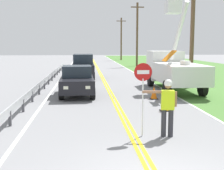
{
  "coord_description": "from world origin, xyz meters",
  "views": [
    {
      "loc": [
        -1.49,
        -5.84,
        2.89
      ],
      "look_at": [
        -0.37,
        6.67,
        1.2
      ],
      "focal_mm": 48.02,
      "sensor_mm": 36.0,
      "label": 1
    }
  ],
  "objects_px": {
    "utility_bucket_truck": "(172,68)",
    "traffic_cone_lead": "(165,103)",
    "oncoming_sedan_nearest": "(77,81)",
    "oncoming_suv_second": "(83,66)",
    "stop_sign_paddle": "(143,83)",
    "utility_pole_mid": "(137,33)",
    "traffic_cone_mid": "(154,93)",
    "utility_pole_far": "(121,38)",
    "flagger_worker": "(167,104)",
    "utility_pole_near": "(193,21)"
  },
  "relations": [
    {
      "from": "utility_pole_far",
      "to": "traffic_cone_lead",
      "type": "bearing_deg",
      "value": -94.38
    },
    {
      "from": "oncoming_suv_second",
      "to": "traffic_cone_lead",
      "type": "relative_size",
      "value": 6.59
    },
    {
      "from": "oncoming_sedan_nearest",
      "to": "traffic_cone_mid",
      "type": "xyz_separation_m",
      "value": [
        4.13,
        -1.53,
        -0.5
      ]
    },
    {
      "from": "utility_bucket_truck",
      "to": "utility_pole_mid",
      "type": "distance_m",
      "value": 22.39
    },
    {
      "from": "utility_pole_mid",
      "to": "traffic_cone_lead",
      "type": "distance_m",
      "value": 28.79
    },
    {
      "from": "oncoming_suv_second",
      "to": "traffic_cone_lead",
      "type": "xyz_separation_m",
      "value": [
        3.64,
        -13.39,
        -0.72
      ]
    },
    {
      "from": "flagger_worker",
      "to": "stop_sign_paddle",
      "type": "height_order",
      "value": "stop_sign_paddle"
    },
    {
      "from": "stop_sign_paddle",
      "to": "utility_bucket_truck",
      "type": "xyz_separation_m",
      "value": [
        3.8,
        9.68,
        -0.29
      ]
    },
    {
      "from": "stop_sign_paddle",
      "to": "utility_bucket_truck",
      "type": "height_order",
      "value": "utility_bucket_truck"
    },
    {
      "from": "flagger_worker",
      "to": "oncoming_suv_second",
      "type": "bearing_deg",
      "value": 99.08
    },
    {
      "from": "utility_bucket_truck",
      "to": "oncoming_sedan_nearest",
      "type": "bearing_deg",
      "value": -164.49
    },
    {
      "from": "oncoming_sedan_nearest",
      "to": "oncoming_suv_second",
      "type": "relative_size",
      "value": 0.9
    },
    {
      "from": "stop_sign_paddle",
      "to": "flagger_worker",
      "type": "bearing_deg",
      "value": -8.1
    },
    {
      "from": "utility_bucket_truck",
      "to": "utility_pole_far",
      "type": "distance_m",
      "value": 38.78
    },
    {
      "from": "oncoming_sedan_nearest",
      "to": "utility_bucket_truck",
      "type": "bearing_deg",
      "value": 15.51
    },
    {
      "from": "oncoming_sedan_nearest",
      "to": "traffic_cone_lead",
      "type": "distance_m",
      "value": 5.96
    },
    {
      "from": "utility_pole_near",
      "to": "traffic_cone_lead",
      "type": "relative_size",
      "value": 12.19
    },
    {
      "from": "oncoming_suv_second",
      "to": "traffic_cone_lead",
      "type": "distance_m",
      "value": 13.9
    },
    {
      "from": "utility_bucket_truck",
      "to": "oncoming_suv_second",
      "type": "distance_m",
      "value": 9.28
    },
    {
      "from": "utility_bucket_truck",
      "to": "traffic_cone_mid",
      "type": "relative_size",
      "value": 9.73
    },
    {
      "from": "traffic_cone_mid",
      "to": "utility_pole_mid",
      "type": "bearing_deg",
      "value": 82.26
    },
    {
      "from": "flagger_worker",
      "to": "utility_pole_mid",
      "type": "relative_size",
      "value": 0.21
    },
    {
      "from": "oncoming_sedan_nearest",
      "to": "traffic_cone_mid",
      "type": "distance_m",
      "value": 4.43
    },
    {
      "from": "utility_pole_mid",
      "to": "utility_pole_far",
      "type": "distance_m",
      "value": 16.54
    },
    {
      "from": "flagger_worker",
      "to": "traffic_cone_lead",
      "type": "distance_m",
      "value": 3.83
    },
    {
      "from": "oncoming_suv_second",
      "to": "traffic_cone_mid",
      "type": "relative_size",
      "value": 6.59
    },
    {
      "from": "stop_sign_paddle",
      "to": "utility_pole_near",
      "type": "height_order",
      "value": "utility_pole_near"
    },
    {
      "from": "utility_pole_near",
      "to": "utility_pole_mid",
      "type": "xyz_separation_m",
      "value": [
        -0.1,
        21.08,
        0.01
      ]
    },
    {
      "from": "stop_sign_paddle",
      "to": "traffic_cone_lead",
      "type": "distance_m",
      "value": 4.15
    },
    {
      "from": "utility_pole_far",
      "to": "traffic_cone_lead",
      "type": "distance_m",
      "value": 45.09
    },
    {
      "from": "utility_pole_near",
      "to": "traffic_cone_lead",
      "type": "xyz_separation_m",
      "value": [
        -3.74,
        -7.18,
        -4.11
      ]
    },
    {
      "from": "traffic_cone_mid",
      "to": "utility_pole_far",
      "type": "bearing_deg",
      "value": 85.58
    },
    {
      "from": "utility_bucket_truck",
      "to": "traffic_cone_lead",
      "type": "distance_m",
      "value": 6.58
    },
    {
      "from": "oncoming_suv_second",
      "to": "oncoming_sedan_nearest",
      "type": "bearing_deg",
      "value": -91.92
    },
    {
      "from": "utility_bucket_truck",
      "to": "oncoming_sedan_nearest",
      "type": "distance_m",
      "value": 6.32
    },
    {
      "from": "oncoming_sedan_nearest",
      "to": "utility_pole_far",
      "type": "distance_m",
      "value": 41.15
    },
    {
      "from": "oncoming_sedan_nearest",
      "to": "flagger_worker",
      "type": "bearing_deg",
      "value": -69.54
    },
    {
      "from": "stop_sign_paddle",
      "to": "utility_pole_near",
      "type": "relative_size",
      "value": 0.27
    },
    {
      "from": "flagger_worker",
      "to": "traffic_cone_lead",
      "type": "relative_size",
      "value": 2.61
    },
    {
      "from": "stop_sign_paddle",
      "to": "traffic_cone_mid",
      "type": "distance_m",
      "value": 6.87
    },
    {
      "from": "utility_pole_mid",
      "to": "traffic_cone_mid",
      "type": "height_order",
      "value": "utility_pole_mid"
    },
    {
      "from": "flagger_worker",
      "to": "traffic_cone_lead",
      "type": "height_order",
      "value": "flagger_worker"
    },
    {
      "from": "utility_pole_mid",
      "to": "oncoming_suv_second",
      "type": "bearing_deg",
      "value": -116.08
    },
    {
      "from": "oncoming_suv_second",
      "to": "stop_sign_paddle",
      "type": "bearing_deg",
      "value": -83.39
    },
    {
      "from": "oncoming_suv_second",
      "to": "utility_pole_far",
      "type": "height_order",
      "value": "utility_pole_far"
    },
    {
      "from": "utility_pole_far",
      "to": "flagger_worker",
      "type": "bearing_deg",
      "value": -95.12
    },
    {
      "from": "utility_pole_mid",
      "to": "traffic_cone_mid",
      "type": "xyz_separation_m",
      "value": [
        -3.44,
        -25.34,
        -4.12
      ]
    },
    {
      "from": "oncoming_sedan_nearest",
      "to": "oncoming_suv_second",
      "type": "height_order",
      "value": "oncoming_suv_second"
    },
    {
      "from": "stop_sign_paddle",
      "to": "utility_bucket_truck",
      "type": "relative_size",
      "value": 0.34
    },
    {
      "from": "utility_bucket_truck",
      "to": "oncoming_suv_second",
      "type": "xyz_separation_m",
      "value": [
        -5.77,
        7.26,
        -0.36
      ]
    }
  ]
}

